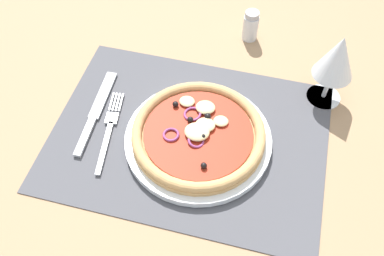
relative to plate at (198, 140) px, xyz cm
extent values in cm
cube|color=#9E7A56|center=(-1.95, 0.96, -2.27)|extent=(190.00, 140.00, 2.40)
cube|color=#4C4C51|center=(-1.95, 0.96, -0.87)|extent=(48.32, 35.89, 0.40)
cylinder|color=white|center=(0.00, 0.00, 0.00)|extent=(25.54, 25.54, 1.33)
cylinder|color=tan|center=(0.00, 0.00, 1.17)|extent=(23.05, 23.05, 1.00)
torus|color=tan|center=(0.00, 0.00, 2.03)|extent=(23.01, 23.01, 1.80)
cylinder|color=#A82D19|center=(0.00, 0.00, 1.82)|extent=(18.90, 18.90, 0.30)
ellipsoid|color=beige|center=(3.23, 3.15, 2.36)|extent=(2.65, 2.39, 0.80)
ellipsoid|color=beige|center=(-0.17, -0.28, 2.61)|extent=(4.32, 3.88, 1.29)
ellipsoid|color=beige|center=(0.83, 1.60, 2.48)|extent=(3.46, 3.12, 1.04)
ellipsoid|color=beige|center=(-0.04, 5.38, 2.49)|extent=(3.50, 3.15, 1.05)
ellipsoid|color=beige|center=(-3.59, 6.00, 2.39)|extent=(2.80, 2.52, 0.84)
sphere|color=black|center=(-2.42, 2.05, 2.51)|extent=(1.09, 1.09, 1.09)
sphere|color=black|center=(-5.39, 4.76, 2.51)|extent=(1.08, 1.08, 1.08)
sphere|color=black|center=(1.03, -1.02, 2.56)|extent=(1.18, 1.18, 1.18)
sphere|color=black|center=(2.50, -6.45, 2.49)|extent=(1.05, 1.05, 1.05)
sphere|color=black|center=(0.84, 3.37, 2.59)|extent=(1.26, 1.26, 1.26)
sphere|color=black|center=(-0.87, -0.97, 2.56)|extent=(1.19, 1.19, 1.19)
torus|color=#8E3D75|center=(-4.37, -1.69, 2.22)|extent=(2.89, 2.88, 0.55)
torus|color=#8E3D75|center=(0.05, -1.84, 2.22)|extent=(2.92, 2.88, 0.96)
torus|color=#8E3D75|center=(-1.73, 3.55, 2.22)|extent=(3.21, 3.18, 0.79)
cube|color=#B2B5BA|center=(-15.40, -5.36, -0.45)|extent=(2.63, 11.16, 0.44)
cube|color=#B2B5BA|center=(-16.47, 1.39, -0.45)|extent=(2.57, 2.83, 0.44)
cube|color=#B2B5BA|center=(-16.11, 4.91, -0.45)|extent=(0.99, 4.32, 0.44)
cube|color=#B2B5BA|center=(-16.71, 4.82, -0.45)|extent=(0.99, 4.32, 0.44)
cube|color=#B2B5BA|center=(-17.30, 4.72, -0.45)|extent=(0.99, 4.32, 0.44)
cube|color=#B2B5BA|center=(-17.89, 4.63, -0.45)|extent=(0.99, 4.32, 0.44)
cube|color=#B2B5BA|center=(-19.54, -4.12, -0.36)|extent=(1.76, 8.46, 0.62)
cube|color=#B2B5BA|center=(-20.09, 5.87, -0.45)|extent=(2.63, 11.69, 0.44)
cylinder|color=silver|center=(20.55, 16.31, -0.87)|extent=(6.40, 6.40, 0.40)
cylinder|color=silver|center=(20.55, 16.31, 2.33)|extent=(0.80, 0.80, 6.00)
cone|color=silver|center=(20.55, 16.31, 9.58)|extent=(7.20, 7.20, 8.50)
cone|color=orange|center=(20.55, 16.31, 9.36)|extent=(6.21, 6.21, 7.26)
cylinder|color=silver|center=(3.94, 29.35, 1.68)|extent=(3.20, 3.20, 5.50)
cylinder|color=#ADADB2|center=(3.94, 29.35, 5.03)|extent=(2.88, 2.88, 1.20)
camera|label=1|loc=(9.86, -42.59, 62.03)|focal=40.72mm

